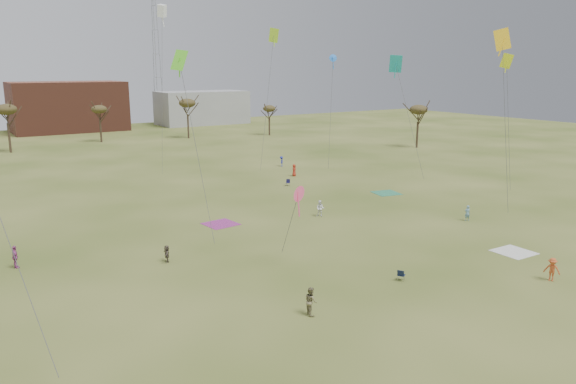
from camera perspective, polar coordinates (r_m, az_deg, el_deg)
ground at (r=37.10m, az=10.33°, el=-11.81°), size 260.00×260.00×0.00m
spectator_fore_b at (r=35.36m, az=2.39°, el=-11.25°), size 0.86×1.01×1.83m
spectator_fore_c at (r=45.48m, az=-12.48°, el=-6.27°), size 0.75×1.36×1.40m
flyer_mid_b at (r=44.97m, az=25.73°, el=-7.26°), size 1.05×1.30×1.76m
flyer_mid_c at (r=59.03m, az=18.13°, el=-2.09°), size 0.67×0.54×1.61m
spectator_mid_d at (r=48.02m, az=-26.48°, el=-6.06°), size 0.55×1.10×1.81m
spectator_mid_e at (r=57.78m, az=3.37°, el=-1.72°), size 1.04×1.06×1.73m
flyer_far_b at (r=79.32m, az=0.64°, el=2.29°), size 0.96×1.01×1.74m
flyer_far_c at (r=87.29m, az=-0.68°, el=3.21°), size 1.04×1.19×1.60m
blanket_cream at (r=50.68m, az=22.41°, el=-5.80°), size 2.98×2.98×0.03m
blanket_plum at (r=55.52m, az=-7.01°, el=-3.32°), size 3.37×3.37×0.03m
blanket_olive at (r=69.68m, az=10.17°, el=-0.11°), size 3.59×3.59×0.03m
camp_chair_center at (r=41.69m, az=11.67°, el=-8.66°), size 0.72×0.71×0.87m
camp_chair_right at (r=72.79m, az=-0.00°, el=0.84°), size 0.73×0.74×0.87m
kites_aloft at (r=64.39m, az=-7.46°, el=14.89°), size 62.24×61.86×22.62m
tree_line at (r=105.80m, az=-21.71°, el=7.42°), size 117.44×49.32×8.91m
building_brick at (r=147.40m, az=-21.89°, el=8.25°), size 26.00×16.00×12.00m
building_grey at (r=156.20m, az=-8.91°, el=8.65°), size 24.00×12.00×9.00m
radio_tower at (r=158.65m, az=-13.55°, el=13.84°), size 1.51×1.72×41.00m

